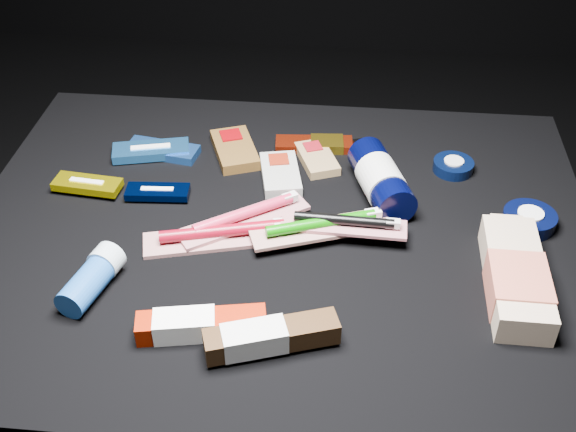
# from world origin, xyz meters

# --- Properties ---
(ground) EXTENTS (3.00, 3.00, 0.00)m
(ground) POSITION_xyz_m (0.00, 0.00, 0.00)
(ground) COLOR black
(ground) RESTS_ON ground
(cloth_table) EXTENTS (0.98, 0.78, 0.40)m
(cloth_table) POSITION_xyz_m (0.00, 0.00, 0.20)
(cloth_table) COLOR black
(cloth_table) RESTS_ON ground
(luna_bar_0) EXTENTS (0.13, 0.07, 0.02)m
(luna_bar_0) POSITION_xyz_m (-0.23, 0.19, 0.41)
(luna_bar_0) COLOR #2153A4
(luna_bar_0) RESTS_ON cloth_table
(luna_bar_1) EXTENTS (0.14, 0.08, 0.02)m
(luna_bar_1) POSITION_xyz_m (-0.25, 0.18, 0.41)
(luna_bar_1) COLOR #2363A5
(luna_bar_1) RESTS_ON cloth_table
(luna_bar_2) EXTENTS (0.10, 0.05, 0.01)m
(luna_bar_2) POSITION_xyz_m (-0.20, 0.06, 0.41)
(luna_bar_2) COLOR black
(luna_bar_2) RESTS_ON cloth_table
(luna_bar_3) EXTENTS (0.11, 0.05, 0.01)m
(luna_bar_3) POSITION_xyz_m (-0.32, 0.07, 0.41)
(luna_bar_3) COLOR #AB9C05
(luna_bar_3) RESTS_ON cloth_table
(clif_bar_0) EXTENTS (0.11, 0.14, 0.02)m
(clif_bar_0) POSITION_xyz_m (-0.10, 0.21, 0.41)
(clif_bar_0) COLOR #543817
(clif_bar_0) RESTS_ON cloth_table
(clif_bar_1) EXTENTS (0.08, 0.12, 0.02)m
(clif_bar_1) POSITION_xyz_m (-0.01, 0.14, 0.41)
(clif_bar_1) COLOR #9E9E98
(clif_bar_1) RESTS_ON cloth_table
(clif_bar_2) EXTENTS (0.09, 0.11, 0.02)m
(clif_bar_2) POSITION_xyz_m (0.05, 0.19, 0.41)
(clif_bar_2) COLOR olive
(clif_bar_2) RESTS_ON cloth_table
(power_bar) EXTENTS (0.14, 0.05, 0.02)m
(power_bar) POSITION_xyz_m (0.05, 0.24, 0.41)
(power_bar) COLOR maroon
(power_bar) RESTS_ON cloth_table
(lotion_bottle) EXTENTS (0.11, 0.21, 0.07)m
(lotion_bottle) POSITION_xyz_m (0.16, 0.10, 0.43)
(lotion_bottle) COLOR black
(lotion_bottle) RESTS_ON cloth_table
(cream_tin_upper) EXTENTS (0.07, 0.07, 0.02)m
(cream_tin_upper) POSITION_xyz_m (0.28, 0.19, 0.41)
(cream_tin_upper) COLOR black
(cream_tin_upper) RESTS_ON cloth_table
(cream_tin_lower) EXTENTS (0.08, 0.08, 0.03)m
(cream_tin_lower) POSITION_xyz_m (0.39, 0.05, 0.41)
(cream_tin_lower) COLOR black
(cream_tin_lower) RESTS_ON cloth_table
(bodywash_bottle) EXTENTS (0.08, 0.23, 0.05)m
(bodywash_bottle) POSITION_xyz_m (0.34, -0.10, 0.42)
(bodywash_bottle) COLOR #C7AB8D
(bodywash_bottle) RESTS_ON cloth_table
(deodorant_stick) EXTENTS (0.07, 0.12, 0.05)m
(deodorant_stick) POSITION_xyz_m (-0.24, -0.16, 0.42)
(deodorant_stick) COLOR #194B98
(deodorant_stick) RESTS_ON cloth_table
(toothbrush_pack_0) EXTENTS (0.25, 0.11, 0.03)m
(toothbrush_pack_0) POSITION_xyz_m (-0.08, -0.03, 0.41)
(toothbrush_pack_0) COLOR #BCB5AF
(toothbrush_pack_0) RESTS_ON cloth_table
(toothbrush_pack_1) EXTENTS (0.20, 0.16, 0.02)m
(toothbrush_pack_1) POSITION_xyz_m (-0.05, 0.01, 0.42)
(toothbrush_pack_1) COLOR #B6AEAB
(toothbrush_pack_1) RESTS_ON cloth_table
(toothbrush_pack_2) EXTENTS (0.22, 0.12, 0.02)m
(toothbrush_pack_2) POSITION_xyz_m (0.07, -0.01, 0.42)
(toothbrush_pack_2) COLOR #BDB5B1
(toothbrush_pack_2) RESTS_ON cloth_table
(toothbrush_pack_3) EXTENTS (0.19, 0.05, 0.02)m
(toothbrush_pack_3) POSITION_xyz_m (0.10, -0.01, 0.43)
(toothbrush_pack_3) COLOR #AFA8A3
(toothbrush_pack_3) RESTS_ON cloth_table
(toothpaste_carton_red) EXTENTS (0.17, 0.07, 0.03)m
(toothpaste_carton_red) POSITION_xyz_m (-0.08, -0.22, 0.42)
(toothpaste_carton_red) COLOR #8C1400
(toothpaste_carton_red) RESTS_ON cloth_table
(toothpaste_carton_green) EXTENTS (0.18, 0.09, 0.03)m
(toothpaste_carton_green) POSITION_xyz_m (0.01, -0.24, 0.42)
(toothpaste_carton_green) COLOR #321D0C
(toothpaste_carton_green) RESTS_ON cloth_table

